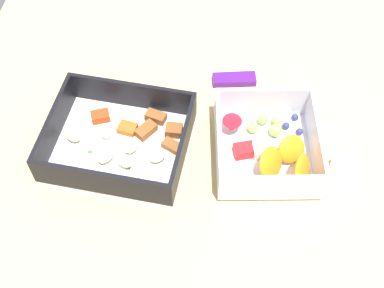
% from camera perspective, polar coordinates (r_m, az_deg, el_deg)
% --- Properties ---
extents(table_surface, '(0.80, 0.80, 0.02)m').
position_cam_1_polar(table_surface, '(0.79, 1.07, -0.76)').
color(table_surface, tan).
rests_on(table_surface, ground).
extents(pasta_container, '(0.21, 0.18, 0.06)m').
position_cam_1_polar(pasta_container, '(0.77, -7.91, 0.14)').
color(pasta_container, white).
rests_on(pasta_container, table_surface).
extents(fruit_bowl, '(0.16, 0.17, 0.06)m').
position_cam_1_polar(fruit_bowl, '(0.76, 8.38, -0.43)').
color(fruit_bowl, white).
rests_on(fruit_bowl, table_surface).
extents(candy_bar, '(0.07, 0.04, 0.01)m').
position_cam_1_polar(candy_bar, '(0.86, 4.65, 7.06)').
color(candy_bar, '#51197A').
rests_on(candy_bar, table_surface).
extents(paper_cup_liner, '(0.04, 0.04, 0.02)m').
position_cam_1_polar(paper_cup_liner, '(0.78, 16.28, -2.50)').
color(paper_cup_liner, white).
rests_on(paper_cup_liner, table_surface).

